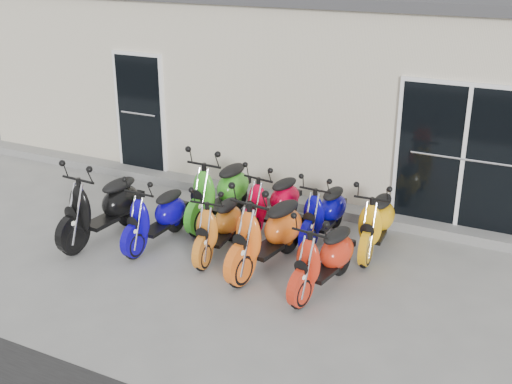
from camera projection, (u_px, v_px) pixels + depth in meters
ground at (237, 255)px, 9.08m from camera, size 80.00×80.00×0.00m
building at (361, 78)px, 12.81m from camera, size 14.00×6.00×3.20m
front_step at (295, 202)px, 10.73m from camera, size 14.00×0.40×0.15m
door_left at (140, 110)px, 11.78m from camera, size 1.07×0.08×2.22m
door_right at (464, 154)px, 9.32m from camera, size 2.02×0.08×2.22m
scooter_front_black at (101, 197)px, 9.35m from camera, size 0.75×1.82×1.32m
scooter_front_blue at (156, 208)px, 9.21m from camera, size 0.59×1.55×1.14m
scooter_front_orange_a at (218, 218)px, 8.92m from camera, size 0.71×1.56×1.12m
scooter_front_orange_b at (267, 223)px, 8.48m from camera, size 0.88×1.87×1.33m
scooter_front_red at (324, 249)px, 7.97m from camera, size 0.79×1.62×1.15m
scooter_back_green at (219, 182)px, 9.92m from camera, size 0.71×1.83×1.34m
scooter_back_red at (272, 194)px, 9.69m from camera, size 0.80×1.63×1.16m
scooter_back_blue at (324, 204)px, 9.36m from camera, size 0.61×1.54×1.12m
scooter_back_yellow at (377, 214)px, 9.00m from camera, size 0.68×1.60×1.16m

